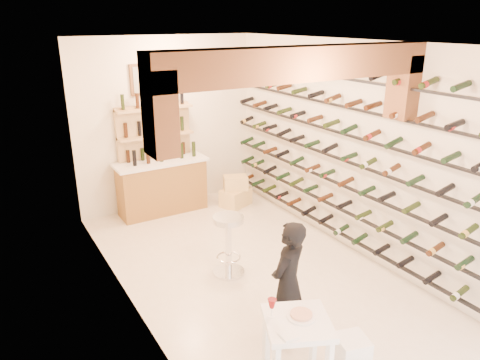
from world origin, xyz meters
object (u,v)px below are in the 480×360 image
Objects in this scene: tasting_table at (297,334)px; white_stool at (351,354)px; person at (288,284)px; chrome_barstool at (228,241)px; back_counter at (162,185)px; crate_lower at (236,197)px; wine_rack at (337,153)px.

tasting_table is 2.68× the size of white_stool.
person is 1.65× the size of chrome_barstool.
tasting_table is (-0.58, -4.85, 0.18)m from back_counter.
crate_lower is (1.49, 3.71, -0.57)m from person.
back_counter is at bearing 107.07° from tasting_table.
tasting_table is 0.87m from white_stool.
crate_lower is (1.35, 2.12, -0.35)m from chrome_barstool.
white_stool is (0.13, -4.89, -0.34)m from back_counter.
person is at bearing -111.93° from crate_lower.
crate_lower is at bearing 57.57° from chrome_barstool.
back_counter reaches higher than crate_lower.
chrome_barstool is 1.57× the size of crate_lower.
crate_lower is (1.20, 4.44, -0.03)m from white_stool.
chrome_barstool is at bearing 93.78° from white_stool.
white_stool is 2.34m from chrome_barstool.
tasting_table is 1.85× the size of crate_lower.
person is 2.60× the size of crate_lower.
back_counter is 1.91× the size of chrome_barstool.
wine_rack is 3.35× the size of back_counter.
chrome_barstool is at bearing -122.43° from crate_lower.
wine_rack is at bearing 52.79° from white_stool.
white_stool is at bearing -105.08° from crate_lower.
tasting_table is at bearing -113.36° from crate_lower.
back_counter reaches higher than chrome_barstool.
chrome_barstool is (-1.85, 0.08, -1.03)m from wine_rack.
white_stool is at bearing 87.56° from person.
white_stool is 0.95m from person.
white_stool is at bearing -86.22° from chrome_barstool.
back_counter reaches higher than white_stool.
back_counter is 1.62× the size of tasting_table.
tasting_table is (-2.41, -2.20, -0.84)m from wine_rack.
person reaches higher than chrome_barstool.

